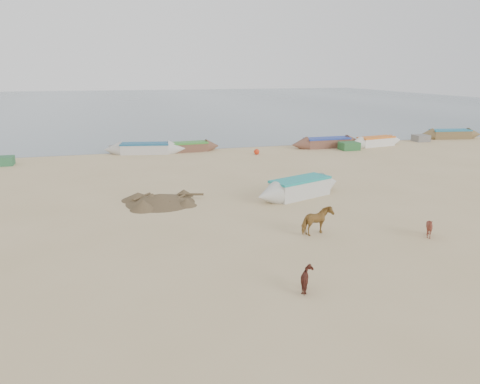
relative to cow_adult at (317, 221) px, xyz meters
name	(u,v)px	position (x,y,z in m)	size (l,w,h in m)	color
ground	(268,242)	(-2.17, -0.32, -0.57)	(140.00, 140.00, 0.00)	tan
sea	(134,102)	(-2.17, 81.68, -0.56)	(160.00, 160.00, 0.00)	slate
cow_adult	(317,221)	(0.00, 0.00, 0.00)	(0.61, 1.35, 1.14)	olive
calf_front	(430,228)	(4.13, -1.55, -0.16)	(0.66, 0.74, 0.81)	#5D281D
calf_right	(308,280)	(-2.37, -4.51, -0.20)	(0.73, 0.62, 0.73)	#55251B
near_canoe	(300,188)	(1.62, 5.54, -0.07)	(5.68, 1.25, 0.99)	beige
debris_pile	(160,198)	(-5.54, 6.38, -0.34)	(3.44, 3.44, 0.47)	brown
waterline_canoes	(260,145)	(4.26, 20.26, -0.15)	(48.28, 4.26, 0.88)	beige
beach_clutter	(239,148)	(2.25, 19.63, -0.27)	(44.75, 4.87, 0.64)	#2C623C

